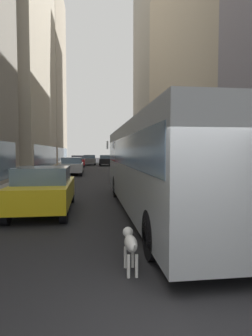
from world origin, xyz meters
TOP-DOWN VIEW (x-y plane):
  - ground_plane at (0.00, 35.00)m, footprint 120.00×120.00m
  - sidewalk_left at (-5.70, 35.00)m, footprint 2.40×110.00m
  - sidewalk_right at (5.70, 35.00)m, footprint 2.40×110.00m
  - building_left_far at (-11.90, 50.19)m, footprint 11.73×19.21m
  - building_right_mid at (11.90, 24.39)m, footprint 9.71×22.34m
  - building_right_far at (11.90, 45.73)m, footprint 8.50×16.38m
  - transit_bus at (1.20, 6.83)m, footprint 2.78×11.53m
  - car_red_coupe at (-2.80, 37.76)m, footprint 1.87×4.76m
  - car_silver_sedan at (-2.80, 23.89)m, footprint 1.93×4.79m
  - car_yellow_taxi at (-2.80, 7.47)m, footprint 1.89×4.31m
  - car_grey_wagon at (-1.20, 43.46)m, footprint 1.94×4.48m
  - car_black_suv at (1.20, 40.61)m, footprint 1.78×4.17m
  - box_truck at (2.80, 21.42)m, footprint 2.30×7.50m
  - dalmatian_dog at (-0.47, 2.20)m, footprint 0.22×0.96m

SIDE VIEW (x-z plane):
  - ground_plane at x=0.00m, z-range 0.00..0.00m
  - sidewalk_left at x=-5.70m, z-range 0.00..0.15m
  - sidewalk_right at x=5.70m, z-range 0.00..0.15m
  - dalmatian_dog at x=-0.47m, z-range 0.15..0.87m
  - car_black_suv at x=1.20m, z-range 0.01..1.63m
  - car_yellow_taxi at x=-2.80m, z-range 0.01..1.63m
  - car_grey_wagon at x=-1.20m, z-range 0.01..1.63m
  - car_red_coupe at x=-2.80m, z-range 0.02..1.64m
  - car_silver_sedan at x=-2.80m, z-range 0.02..1.64m
  - box_truck at x=2.80m, z-range 0.14..3.19m
  - transit_bus at x=1.20m, z-range 0.25..3.30m
  - building_right_mid at x=11.90m, z-range -0.01..22.17m
  - building_left_far at x=-11.90m, z-range -0.01..32.49m
  - building_right_far at x=11.90m, z-range -0.01..34.45m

